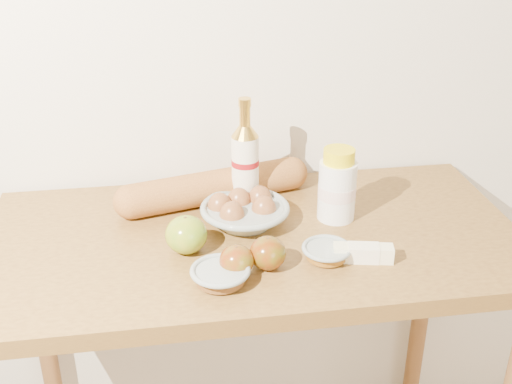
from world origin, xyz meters
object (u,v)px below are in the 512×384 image
cream_bottle (337,187)px  baguette (215,187)px  bourbon_bottle (245,163)px  egg_bowl (244,211)px  table (254,280)px

cream_bottle → baguette: size_ratio=0.35×
bourbon_bottle → baguette: bourbon_bottle is taller
cream_bottle → egg_bowl: size_ratio=0.70×
bourbon_bottle → baguette: 0.10m
bourbon_bottle → egg_bowl: bourbon_bottle is taller
table → baguette: size_ratio=2.39×
baguette → table: bearing=-81.1°
bourbon_bottle → egg_bowl: bearing=-74.7°
table → bourbon_bottle: 0.28m
cream_bottle → egg_bowl: (-0.22, 0.01, -0.05)m
cream_bottle → baguette: 0.30m
table → cream_bottle: 0.29m
table → egg_bowl: (-0.01, 0.05, 0.15)m
bourbon_bottle → baguette: size_ratio=0.54×
cream_bottle → baguette: (-0.27, 0.12, -0.04)m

